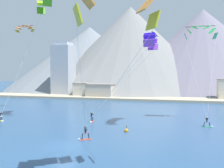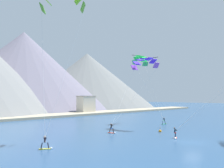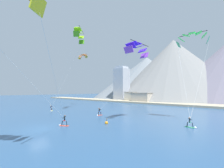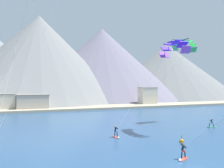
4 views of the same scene
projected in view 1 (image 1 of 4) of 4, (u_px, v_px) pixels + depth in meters
ground_plane at (65, 146)px, 28.26m from camera, size 400.00×400.00×0.00m
kitesurfer_near_lead at (84, 136)px, 31.12m from camera, size 1.72×1.18×1.77m
kitesurfer_near_trail at (91, 119)px, 42.30m from camera, size 0.63×1.77×1.79m
kitesurfer_mid_center at (208, 124)px, 38.48m from camera, size 1.78×0.65×1.64m
kitesurfer_far_left at (1, 118)px, 42.97m from camera, size 1.64×1.36×1.77m
parafoil_kite_near_lead at (117, 2)px, 19.29m from camera, size 9.77×12.29×13.67m
parafoil_kite_near_trail at (151, 40)px, 39.33m from camera, size 10.67×6.43×13.18m
parafoil_kite_mid_center at (200, 31)px, 44.08m from camera, size 5.68×7.20×15.53m
parafoil_kite_far_left at (44, 0)px, 45.39m from camera, size 8.51×7.94×21.52m
parafoil_kite_distant_high_outer at (25, 28)px, 58.05m from camera, size 4.65×1.36×1.63m
race_marker_buoy at (126, 131)px, 35.39m from camera, size 0.56×0.56×1.02m
shoreline_strip at (139, 98)px, 78.59m from camera, size 180.00×10.00×0.70m
shore_building_harbour_front at (82, 90)px, 86.26m from camera, size 5.31×4.43×5.07m
shore_building_quay_east at (101, 91)px, 83.26m from camera, size 9.07×6.36×4.76m
highrise_tower at (64, 70)px, 92.51m from camera, size 7.00×7.00×19.65m
mountain_peak_west_ridge at (202, 50)px, 116.47m from camera, size 82.55×82.55×38.11m
mountain_peak_east_shoulder at (90, 58)px, 129.53m from camera, size 83.92×83.92×32.19m
mountain_peak_far_spur at (130, 49)px, 117.95m from camera, size 80.01×80.01×39.61m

